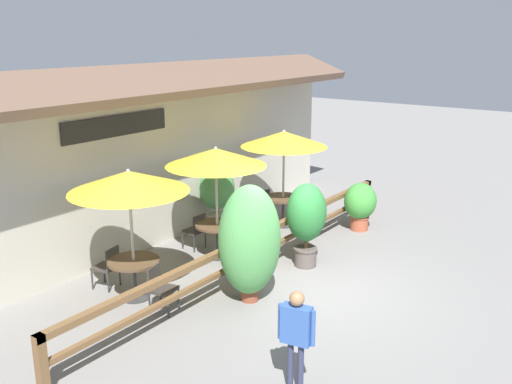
{
  "coord_description": "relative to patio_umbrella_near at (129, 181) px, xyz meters",
  "views": [
    {
      "loc": [
        -8.97,
        -5.38,
        4.89
      ],
      "look_at": [
        0.3,
        1.35,
        1.68
      ],
      "focal_mm": 40.0,
      "sensor_mm": 36.0,
      "label": 1
    }
  ],
  "objects": [
    {
      "name": "chair_near_streetside",
      "position": [
        -0.08,
        -0.77,
        -1.82
      ],
      "size": [
        0.51,
        0.51,
        0.85
      ],
      "rotation": [
        0.0,
        0.0,
        0.24
      ],
      "color": "#332D28",
      "rests_on": "ground"
    },
    {
      "name": "chair_near_wallside",
      "position": [
        0.0,
        0.77,
        -1.82
      ],
      "size": [
        0.51,
        0.51,
        0.85
      ],
      "rotation": [
        0.0,
        0.0,
        3.38
      ],
      "color": "#332D28",
      "rests_on": "ground"
    },
    {
      "name": "dining_table_middle",
      "position": [
        2.52,
        0.06,
        -1.68
      ],
      "size": [
        0.98,
        0.98,
        0.78
      ],
      "color": "#4C3826",
      "rests_on": "ground"
    },
    {
      "name": "potted_plant_tall_tropical",
      "position": [
        3.93,
        1.23,
        -1.28
      ],
      "size": [
        0.94,
        0.85,
        1.67
      ],
      "color": "#B7AD99",
      "rests_on": "ground"
    },
    {
      "name": "dining_table_near",
      "position": [
        0.0,
        0.0,
        -1.68
      ],
      "size": [
        0.98,
        0.98,
        0.78
      ],
      "color": "#4C3826",
      "rests_on": "ground"
    },
    {
      "name": "chair_far_streetside",
      "position": [
        5.21,
        -0.66,
        -1.82
      ],
      "size": [
        0.44,
        0.44,
        0.85
      ],
      "rotation": [
        0.0,
        0.0,
        0.04
      ],
      "color": "#332D28",
      "rests_on": "ground"
    },
    {
      "name": "building_facade",
      "position": [
        2.28,
        1.79,
        -0.13
      ],
      "size": [
        14.28,
        1.49,
        4.23
      ],
      "color": "#BCB7A8",
      "rests_on": "ground"
    },
    {
      "name": "dining_table_far",
      "position": [
        5.2,
        0.07,
        -1.68
      ],
      "size": [
        0.98,
        0.98,
        0.78
      ],
      "color": "#4C3826",
      "rests_on": "ground"
    },
    {
      "name": "patio_umbrella_far",
      "position": [
        5.2,
        0.07,
        0.0
      ],
      "size": [
        2.2,
        2.2,
        2.53
      ],
      "color": "#B7B2A8",
      "rests_on": "ground"
    },
    {
      "name": "potted_plant_small_flowering",
      "position": [
        1.21,
        -1.81,
        -1.1
      ],
      "size": [
        1.23,
        1.11,
        2.26
      ],
      "color": "brown",
      "rests_on": "ground"
    },
    {
      "name": "chair_middle_wallside",
      "position": [
        2.6,
        0.78,
        -1.82
      ],
      "size": [
        0.44,
        0.44,
        0.85
      ],
      "rotation": [
        0.0,
        0.0,
        3.1
      ],
      "color": "#332D28",
      "rests_on": "ground"
    },
    {
      "name": "potted_plant_broad_leaf",
      "position": [
        3.25,
        -1.8,
        -1.19
      ],
      "size": [
        0.92,
        0.83,
        1.84
      ],
      "color": "#564C47",
      "rests_on": "ground"
    },
    {
      "name": "ground_plane",
      "position": [
        2.28,
        -2.32,
        -2.3
      ],
      "size": [
        60.0,
        60.0,
        0.0
      ],
      "primitive_type": "plane",
      "color": "slate"
    },
    {
      "name": "pedestrian",
      "position": [
        -0.71,
        -4.04,
        -1.31
      ],
      "size": [
        0.26,
        0.54,
        1.54
      ],
      "rotation": [
        0.0,
        0.0,
        -1.39
      ],
      "color": "#2D334C",
      "rests_on": "ground"
    },
    {
      "name": "chair_middle_streetside",
      "position": [
        2.45,
        -0.66,
        -1.82
      ],
      "size": [
        0.49,
        0.49,
        0.85
      ],
      "rotation": [
        0.0,
        0.0,
        0.2
      ],
      "color": "#332D28",
      "rests_on": "ground"
    },
    {
      "name": "patio_umbrella_near",
      "position": [
        0.0,
        0.0,
        0.0
      ],
      "size": [
        2.2,
        2.2,
        2.53
      ],
      "color": "#B7B2A8",
      "rests_on": "ground"
    },
    {
      "name": "patio_umbrella_middle",
      "position": [
        2.52,
        0.06,
        0.0
      ],
      "size": [
        2.2,
        2.2,
        2.53
      ],
      "color": "#B7B2A8",
      "rests_on": "ground"
    },
    {
      "name": "chair_far_wallside",
      "position": [
        5.22,
        0.8,
        -1.82
      ],
      "size": [
        0.49,
        0.49,
        0.85
      ],
      "rotation": [
        0.0,
        0.0,
        2.96
      ],
      "color": "#332D28",
      "rests_on": "ground"
    },
    {
      "name": "potted_plant_corner_fern",
      "position": [
        6.08,
        -1.7,
        -1.6
      ],
      "size": [
        0.89,
        0.8,
        1.23
      ],
      "color": "#9E4C33",
      "rests_on": "ground"
    },
    {
      "name": "patio_railing",
      "position": [
        2.28,
        -1.27,
        -1.6
      ],
      "size": [
        10.4,
        0.14,
        0.95
      ],
      "color": "brown",
      "rests_on": "ground"
    }
  ]
}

